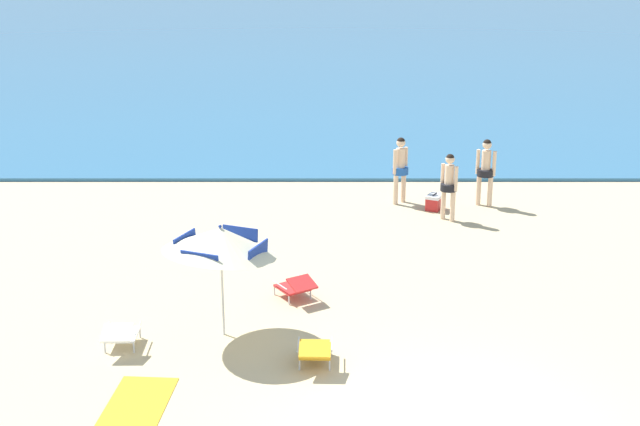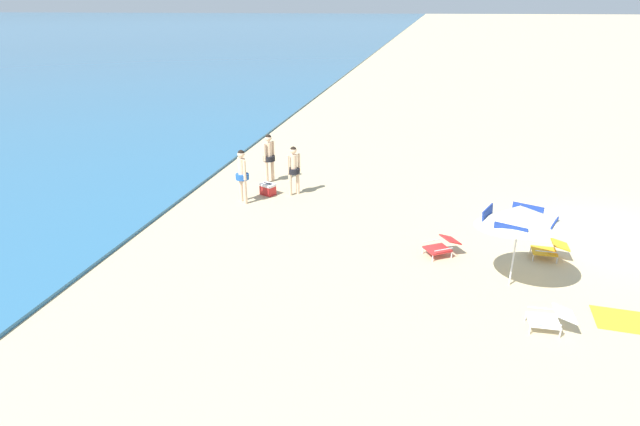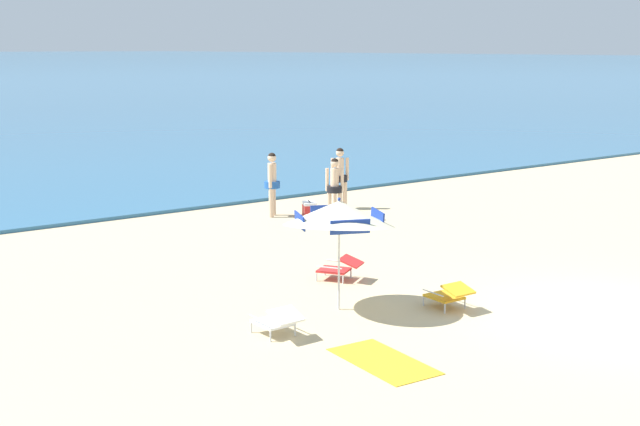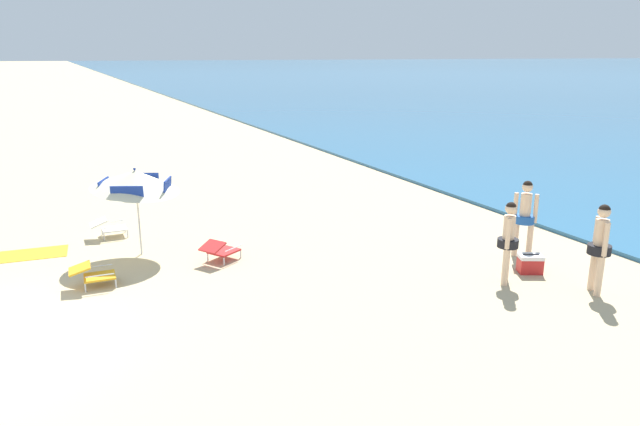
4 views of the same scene
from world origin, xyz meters
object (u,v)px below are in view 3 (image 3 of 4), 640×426
object	(u,v)px
person_wading_in	(340,174)
beach_towel	(383,361)
lounge_chair_beside_umbrella	(340,267)
beach_umbrella_striped_main	(339,213)
person_standing_beside	(335,184)
lounge_chair_under_umbrella	(449,294)
lounge_chair_facing_sea	(277,320)
person_standing_near_shore	(272,180)
cooler_box	(309,209)

from	to	relation	value
person_wading_in	beach_towel	bearing A→B (deg)	-124.80
beach_towel	lounge_chair_beside_umbrella	bearing A→B (deg)	60.32
beach_umbrella_striped_main	beach_towel	world-z (taller)	beach_umbrella_striped_main
person_standing_beside	person_wading_in	world-z (taller)	person_wading_in
lounge_chair_under_umbrella	lounge_chair_facing_sea	world-z (taller)	lounge_chair_facing_sea
lounge_chair_facing_sea	person_standing_near_shore	xyz separation A→B (m)	(5.54, 8.54, 0.76)
beach_umbrella_striped_main	lounge_chair_beside_umbrella	bearing A→B (deg)	51.55
beach_umbrella_striped_main	person_standing_near_shore	size ratio (longest dim) A/B	1.58
lounge_chair_facing_sea	person_wading_in	bearing A→B (deg)	47.00
lounge_chair_beside_umbrella	person_wading_in	bearing A→B (deg)	52.18
lounge_chair_beside_umbrella	lounge_chair_facing_sea	distance (m)	3.62
beach_towel	beach_umbrella_striped_main	bearing A→B (deg)	66.78
cooler_box	lounge_chair_under_umbrella	bearing A→B (deg)	-109.70
person_standing_near_shore	person_standing_beside	bearing A→B (deg)	-53.38
lounge_chair_beside_umbrella	person_standing_near_shore	bearing A→B (deg)	67.99
person_standing_near_shore	beach_umbrella_striped_main	bearing A→B (deg)	-115.65
lounge_chair_beside_umbrella	cooler_box	distance (m)	6.80
person_standing_near_shore	beach_towel	distance (m)	11.59
beach_umbrella_striped_main	lounge_chair_facing_sea	world-z (taller)	beach_umbrella_striped_main
beach_umbrella_striped_main	cooler_box	xyz separation A→B (m)	(4.70, 7.41, -1.57)
person_standing_near_shore	beach_towel	xyz separation A→B (m)	(-4.89, -10.46, -1.03)
beach_umbrella_striped_main	person_wading_in	xyz separation A→B (m)	(6.05, 7.76, -0.74)
beach_umbrella_striped_main	person_standing_beside	world-z (taller)	beach_umbrella_striped_main
lounge_chair_facing_sea	person_standing_near_shore	size ratio (longest dim) A/B	0.49
lounge_chair_beside_umbrella	person_standing_near_shore	xyz separation A→B (m)	(2.60, 6.42, 0.76)
cooler_box	beach_towel	xyz separation A→B (m)	(-5.76, -9.88, -0.20)
beach_umbrella_striped_main	person_standing_near_shore	xyz separation A→B (m)	(3.83, 7.98, -0.74)
beach_umbrella_striped_main	lounge_chair_beside_umbrella	size ratio (longest dim) A/B	2.81
lounge_chair_under_umbrella	lounge_chair_beside_umbrella	size ratio (longest dim) A/B	0.87
lounge_chair_under_umbrella	beach_towel	distance (m)	3.00
lounge_chair_beside_umbrella	cooler_box	size ratio (longest dim) A/B	1.69
person_standing_near_shore	cooler_box	world-z (taller)	person_standing_near_shore
lounge_chair_beside_umbrella	beach_towel	bearing A→B (deg)	-119.68
beach_umbrella_striped_main	beach_towel	size ratio (longest dim) A/B	1.58
lounge_chair_beside_umbrella	person_standing_beside	size ratio (longest dim) A/B	0.59
person_standing_near_shore	lounge_chair_beside_umbrella	bearing A→B (deg)	-112.01
person_standing_beside	lounge_chair_beside_umbrella	bearing A→B (deg)	-126.50
person_standing_near_shore	person_standing_beside	size ratio (longest dim) A/B	1.05
beach_umbrella_striped_main	person_standing_beside	distance (m)	8.21
lounge_chair_beside_umbrella	cooler_box	world-z (taller)	lounge_chair_beside_umbrella
beach_umbrella_striped_main	person_standing_beside	size ratio (longest dim) A/B	1.66
person_standing_beside	beach_umbrella_striped_main	bearing A→B (deg)	-126.97
lounge_chair_under_umbrella	beach_towel	bearing A→B (deg)	-154.02
person_wading_in	beach_towel	size ratio (longest dim) A/B	1.00
lounge_chair_beside_umbrella	person_wading_in	world-z (taller)	person_wading_in
lounge_chair_beside_umbrella	beach_towel	size ratio (longest dim) A/B	0.56
person_standing_near_shore	beach_towel	size ratio (longest dim) A/B	1.00
person_standing_near_shore	person_standing_beside	xyz separation A→B (m)	(1.08, -1.45, -0.05)
lounge_chair_under_umbrella	person_standing_near_shore	world-z (taller)	person_standing_near_shore
person_wading_in	beach_towel	xyz separation A→B (m)	(-7.11, -10.24, -1.03)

